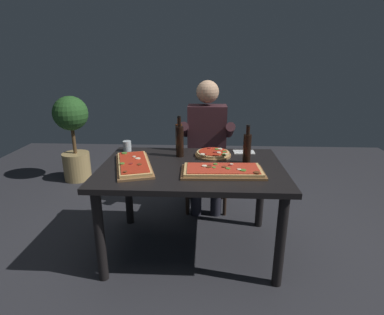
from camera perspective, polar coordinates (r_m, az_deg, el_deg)
The scene contains 13 objects.
ground_plane at distance 2.68m, azimuth -0.05°, elevation -16.63°, with size 6.40×6.40×0.00m, color #2D2D33.
dining_table at distance 2.37m, azimuth -0.06°, elevation -3.71°, with size 1.40×0.96×0.74m.
pizza_rectangular_front at distance 2.19m, azimuth 5.77°, elevation -2.48°, with size 0.60×0.31×0.05m.
pizza_rectangular_left at distance 2.35m, azimuth -10.91°, elevation -1.23°, with size 0.41×0.64×0.05m.
pizza_round_far at distance 2.57m, azimuth 3.97°, elevation 0.72°, with size 0.30×0.30×0.05m.
wine_bottle_dark at distance 2.71m, azimuth -2.47°, elevation 3.99°, with size 0.06×0.06×0.31m.
oil_bottle_amber at distance 2.52m, azimuth -2.31°, elevation 3.16°, with size 0.06×0.06×0.35m.
vinegar_bottle_green at distance 2.40m, azimuth 10.29°, elevation 1.83°, with size 0.06×0.06×0.31m.
tumbler_near_camera at distance 2.76m, azimuth -12.06°, elevation 2.01°, with size 0.07×0.07×0.09m.
napkin_cutlery_set at distance 2.70m, azimuth 9.71°, elevation 1.02°, with size 0.18×0.12×0.01m.
diner_chair at distance 3.23m, azimuth 2.73°, elevation -0.72°, with size 0.44×0.44×0.87m.
seated_diner at distance 3.04m, azimuth 2.80°, elevation 3.12°, with size 0.53×0.41×1.33m.
potted_plant_corner at distance 4.15m, azimuth -21.45°, elevation 4.38°, with size 0.43×0.43×1.09m.
Camera 1 is at (0.11, -2.20, 1.52)m, focal length 28.43 mm.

